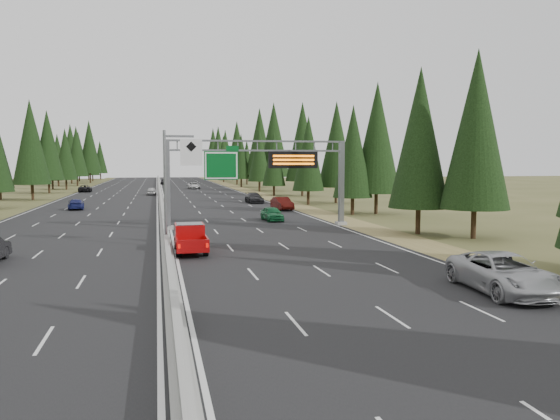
% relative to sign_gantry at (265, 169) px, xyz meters
% --- Properties ---
extents(ground, '(400.00, 400.00, 0.00)m').
position_rel_sign_gantry_xyz_m(ground, '(-8.92, -34.88, -5.27)').
color(ground, '#444721').
rests_on(ground, ground).
extents(road, '(32.00, 260.00, 0.08)m').
position_rel_sign_gantry_xyz_m(road, '(-8.92, 45.12, -5.23)').
color(road, black).
rests_on(road, ground).
extents(shoulder_right, '(3.60, 260.00, 0.06)m').
position_rel_sign_gantry_xyz_m(shoulder_right, '(8.88, 45.12, -5.24)').
color(shoulder_right, olive).
rests_on(shoulder_right, ground).
extents(shoulder_left, '(3.60, 260.00, 0.06)m').
position_rel_sign_gantry_xyz_m(shoulder_left, '(-26.72, 45.12, -5.24)').
color(shoulder_left, '#444721').
rests_on(shoulder_left, ground).
extents(median_barrier, '(0.70, 260.00, 0.85)m').
position_rel_sign_gantry_xyz_m(median_barrier, '(-8.92, 45.12, -4.85)').
color(median_barrier, gray).
rests_on(median_barrier, road).
extents(sign_gantry, '(16.75, 0.98, 7.80)m').
position_rel_sign_gantry_xyz_m(sign_gantry, '(0.00, 0.00, 0.00)').
color(sign_gantry, slate).
rests_on(sign_gantry, road).
extents(hov_sign_pole, '(2.80, 0.50, 8.00)m').
position_rel_sign_gantry_xyz_m(hov_sign_pole, '(-8.33, -9.92, -0.54)').
color(hov_sign_pole, slate).
rests_on(hov_sign_pole, road).
extents(tree_row_right, '(11.49, 238.42, 18.91)m').
position_rel_sign_gantry_xyz_m(tree_row_right, '(13.26, 43.10, 4.28)').
color(tree_row_right, black).
rests_on(tree_row_right, ground).
extents(silver_minivan, '(3.32, 6.49, 1.75)m').
position_rel_sign_gantry_xyz_m(silver_minivan, '(5.58, -26.88, -4.31)').
color(silver_minivan, '#A2A3A6').
rests_on(silver_minivan, road).
extents(red_pickup, '(1.96, 5.49, 1.79)m').
position_rel_sign_gantry_xyz_m(red_pickup, '(-7.42, -12.26, -4.20)').
color(red_pickup, black).
rests_on(red_pickup, road).
extents(car_ahead_green, '(1.88, 4.25, 1.42)m').
position_rel_sign_gantry_xyz_m(car_ahead_green, '(1.74, 5.12, -4.48)').
color(car_ahead_green, '#176535').
rests_on(car_ahead_green, road).
extents(car_ahead_dkred, '(2.10, 4.91, 1.57)m').
position_rel_sign_gantry_xyz_m(car_ahead_dkred, '(5.58, 17.31, -4.40)').
color(car_ahead_dkred, '#500F0B').
rests_on(car_ahead_dkred, road).
extents(car_ahead_dkgrey, '(2.31, 5.11, 1.45)m').
position_rel_sign_gantry_xyz_m(car_ahead_dkgrey, '(4.26, 29.54, -4.46)').
color(car_ahead_dkgrey, black).
rests_on(car_ahead_dkgrey, road).
extents(car_ahead_white, '(2.59, 5.25, 1.43)m').
position_rel_sign_gantry_xyz_m(car_ahead_white, '(-1.36, 75.28, -4.47)').
color(car_ahead_white, silver).
rests_on(car_ahead_white, road).
extents(car_ahead_far, '(2.37, 4.95, 1.63)m').
position_rel_sign_gantry_xyz_m(car_ahead_far, '(-7.42, 102.32, -4.37)').
color(car_ahead_far, black).
rests_on(car_ahead_far, road).
extents(car_onc_blue, '(2.24, 4.64, 1.30)m').
position_rel_sign_gantry_xyz_m(car_onc_blue, '(-19.32, 23.47, -4.54)').
color(car_onc_blue, navy).
rests_on(car_onc_blue, road).
extents(car_onc_white, '(1.88, 4.15, 1.38)m').
position_rel_sign_gantry_xyz_m(car_onc_white, '(-10.42, 52.83, -4.50)').
color(car_onc_white, '#B9B9B9').
rests_on(car_onc_white, road).
extents(car_onc_far, '(2.52, 5.16, 1.41)m').
position_rel_sign_gantry_xyz_m(car_onc_far, '(-23.42, 66.36, -4.48)').
color(car_onc_far, black).
rests_on(car_onc_far, road).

